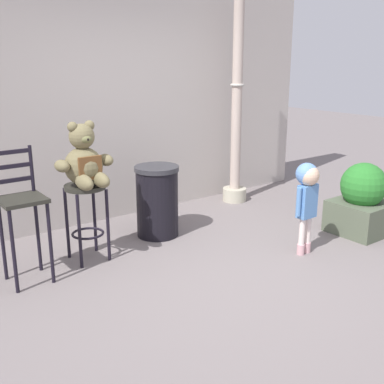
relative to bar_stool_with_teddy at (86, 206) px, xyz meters
The scene contains 9 objects.
ground_plane 1.52m from the bar_stool_with_teddy, 52.95° to the right, with size 24.00×24.00×0.00m, color slate.
building_wall 1.80m from the bar_stool_with_teddy, 53.01° to the left, with size 6.10×0.30×3.28m, color #B0A7A0.
bar_stool_with_teddy is the anchor object (origin of this frame).
teddy_bear 0.45m from the bar_stool_with_teddy, 90.00° to the right, with size 0.57×0.51×0.61m.
child_walking 2.17m from the bar_stool_with_teddy, 33.12° to the right, with size 0.30×0.24×0.94m.
trash_bin 0.93m from the bar_stool_with_teddy, ahead, with size 0.49×0.49×0.80m.
lamppost 2.62m from the bar_stool_with_teddy, 13.96° to the left, with size 0.33×0.33×2.73m.
bar_chair_empty 0.66m from the bar_stool_with_teddy, behind, with size 0.37×0.37×1.19m.
planter_with_shrub 3.04m from the bar_stool_with_teddy, 22.71° to the right, with size 0.60×0.60×0.81m.
Camera 1 is at (-2.66, -2.98, 1.94)m, focal length 44.41 mm.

